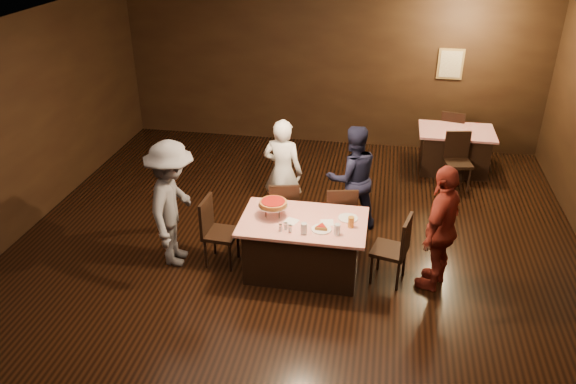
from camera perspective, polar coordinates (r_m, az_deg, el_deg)
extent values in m
plane|color=black|center=(7.17, -0.58, -10.03)|extent=(10.00, 10.00, 0.00)
cube|color=silver|center=(5.84, -0.73, 13.97)|extent=(8.00, 10.00, 0.04)
cube|color=black|center=(11.01, 4.35, 12.40)|extent=(8.00, 0.04, 3.00)
cube|color=tan|center=(10.93, 16.18, 12.39)|extent=(0.46, 0.03, 0.56)
cube|color=beige|center=(10.91, 16.19, 12.35)|extent=(0.38, 0.01, 0.48)
cube|color=red|center=(7.31, 1.55, -5.52)|extent=(1.60, 1.00, 0.77)
cube|color=#A30A18|center=(10.49, 16.51, 4.06)|extent=(1.30, 0.90, 0.77)
cube|color=black|center=(7.95, -0.46, -1.78)|extent=(0.51, 0.51, 0.95)
cube|color=black|center=(7.86, 5.29, -2.29)|extent=(0.50, 0.50, 0.95)
cube|color=black|center=(7.47, -6.82, -4.09)|extent=(0.44, 0.44, 0.95)
cube|color=black|center=(7.21, 10.28, -5.68)|extent=(0.51, 0.51, 0.95)
cube|color=black|center=(9.81, 16.90, 2.94)|extent=(0.49, 0.49, 0.95)
cube|color=black|center=(11.01, 16.33, 5.72)|extent=(0.50, 0.50, 0.95)
imported|color=white|center=(8.25, -0.54, 2.05)|extent=(0.64, 0.47, 1.63)
imported|color=black|center=(8.16, 6.55, 1.43)|extent=(0.95, 0.86, 1.60)
imported|color=slate|center=(7.42, -11.62, -1.22)|extent=(0.73, 1.17, 1.74)
imported|color=maroon|center=(7.08, 15.30, -3.55)|extent=(0.77, 1.06, 1.66)
cylinder|color=black|center=(7.25, -1.34, -1.53)|extent=(0.01, 0.01, 0.15)
cylinder|color=black|center=(7.14, -2.26, -2.05)|extent=(0.01, 0.01, 0.15)
cylinder|color=black|center=(7.11, -0.90, -2.17)|extent=(0.01, 0.01, 0.15)
cylinder|color=silver|center=(7.13, -1.51, -1.35)|extent=(0.38, 0.38, 0.01)
cylinder|color=#B27233|center=(7.12, -1.51, -1.14)|extent=(0.35, 0.35, 0.05)
cylinder|color=#A5140C|center=(7.10, -1.52, -0.94)|extent=(0.30, 0.30, 0.01)
cylinder|color=white|center=(6.92, 3.41, -3.79)|extent=(0.25, 0.25, 0.01)
cylinder|color=#B27233|center=(6.90, 3.42, -3.60)|extent=(0.18, 0.18, 0.04)
cylinder|color=#A5140C|center=(6.89, 3.42, -3.44)|extent=(0.14, 0.14, 0.01)
cylinder|color=white|center=(7.18, 6.12, -2.65)|extent=(0.25, 0.25, 0.01)
cylinder|color=silver|center=(6.81, 1.63, -3.71)|extent=(0.08, 0.08, 0.14)
cylinder|color=silver|center=(6.81, 5.03, -3.80)|extent=(0.08, 0.08, 0.14)
cylinder|color=#BF7F26|center=(6.97, 6.42, -3.06)|extent=(0.08, 0.08, 0.14)
cylinder|color=silver|center=(6.90, -0.21, -3.54)|extent=(0.04, 0.04, 0.08)
cylinder|color=silver|center=(6.87, -0.21, -3.22)|extent=(0.05, 0.05, 0.02)
cylinder|color=silver|center=(6.84, 0.21, -3.80)|extent=(0.04, 0.04, 0.08)
cylinder|color=silver|center=(6.82, 0.21, -3.47)|extent=(0.05, 0.05, 0.02)
cylinder|color=silver|center=(6.86, -0.77, -3.70)|extent=(0.04, 0.04, 0.08)
cylinder|color=silver|center=(6.84, -0.78, -3.38)|extent=(0.05, 0.05, 0.02)
cube|color=white|center=(7.07, 4.00, -3.11)|extent=(0.19, 0.19, 0.01)
cube|color=white|center=(7.08, 0.33, -2.99)|extent=(0.21, 0.21, 0.01)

